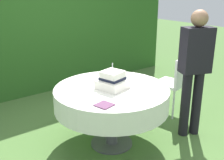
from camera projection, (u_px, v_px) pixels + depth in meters
ground_plane at (112, 143)px, 3.46m from camera, size 20.00×20.00×0.00m
foliage_hedge at (28, 26)px, 4.88m from camera, size 5.88×0.58×2.35m
cake_table at (112, 98)px, 3.26m from camera, size 1.34×1.34×0.74m
wedding_cake at (112, 81)px, 3.18m from camera, size 0.36×0.36×0.30m
serving_plate_near at (126, 97)px, 2.94m from camera, size 0.14×0.14×0.01m
serving_plate_far at (140, 79)px, 3.50m from camera, size 0.12×0.12×0.01m
serving_plate_left at (94, 79)px, 3.50m from camera, size 0.12×0.12×0.01m
serving_plate_right at (125, 77)px, 3.59m from camera, size 0.14×0.14×0.01m
napkin_stack at (104, 105)px, 2.76m from camera, size 0.19×0.19×0.01m
garden_chair at (175, 80)px, 4.08m from camera, size 0.47×0.47×0.89m
standing_person at (195, 66)px, 3.39m from camera, size 0.41×0.32×1.60m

